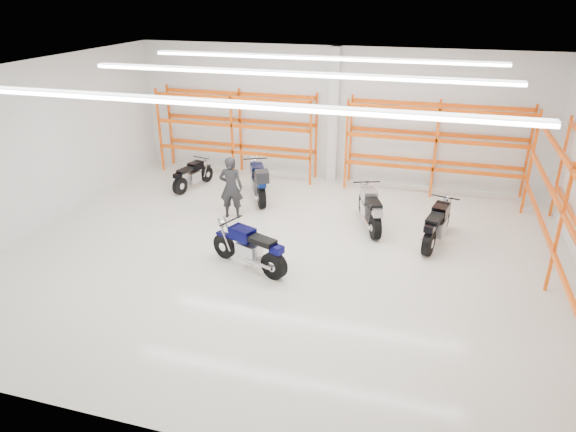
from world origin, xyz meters
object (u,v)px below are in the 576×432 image
(motorcycle_back_d, at_px, (437,226))
(standing_man, at_px, (231,187))
(motorcycle_back_a, at_px, (192,176))
(motorcycle_back_b, at_px, (259,182))
(motorcycle_main, at_px, (251,249))
(motorcycle_back_c, at_px, (370,210))
(structural_column, at_px, (334,116))

(motorcycle_back_d, bearing_deg, standing_man, 178.54)
(motorcycle_back_a, height_order, standing_man, standing_man)
(motorcycle_back_a, xyz_separation_m, standing_man, (2.17, -1.81, 0.48))
(motorcycle_back_b, xyz_separation_m, motorcycle_back_d, (5.46, -1.60, -0.08))
(motorcycle_main, distance_m, motorcycle_back_d, 4.92)
(motorcycle_back_a, relative_size, standing_man, 1.03)
(motorcycle_main, height_order, motorcycle_back_a, motorcycle_main)
(motorcycle_back_a, height_order, motorcycle_back_b, motorcycle_back_b)
(standing_man, bearing_deg, motorcycle_back_d, 168.03)
(motorcycle_back_b, height_order, motorcycle_back_d, motorcycle_back_b)
(motorcycle_back_c, distance_m, motorcycle_back_d, 1.89)
(motorcycle_back_b, xyz_separation_m, structural_column, (1.82, 2.56, 1.65))
(motorcycle_main, xyz_separation_m, motorcycle_back_b, (-1.27, 4.20, 0.08))
(motorcycle_back_a, height_order, motorcycle_back_c, motorcycle_back_c)
(motorcycle_back_d, height_order, structural_column, structural_column)
(structural_column, bearing_deg, motorcycle_back_c, -63.14)
(standing_man, bearing_deg, motorcycle_back_b, -113.24)
(motorcycle_back_b, bearing_deg, motorcycle_back_d, -16.36)
(motorcycle_back_d, distance_m, structural_column, 5.79)
(motorcycle_main, xyz_separation_m, motorcycle_back_d, (4.19, 2.59, 0.00))
(standing_man, bearing_deg, motorcycle_back_a, -50.34)
(motorcycle_back_b, relative_size, motorcycle_back_d, 1.02)
(motorcycle_back_b, relative_size, motorcycle_back_c, 1.03)
(motorcycle_back_b, xyz_separation_m, standing_man, (-0.33, -1.45, 0.32))
(motorcycle_back_d, xyz_separation_m, structural_column, (-3.64, 4.16, 1.73))
(motorcycle_back_b, distance_m, structural_column, 3.54)
(motorcycle_back_c, xyz_separation_m, standing_man, (-3.98, -0.40, 0.39))
(motorcycle_back_c, bearing_deg, standing_man, -174.31)
(motorcycle_back_b, bearing_deg, standing_man, -102.74)
(motorcycle_back_c, relative_size, standing_man, 1.20)
(motorcycle_back_b, relative_size, standing_man, 1.24)
(motorcycle_back_d, xyz_separation_m, standing_man, (-5.79, 0.15, 0.40))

